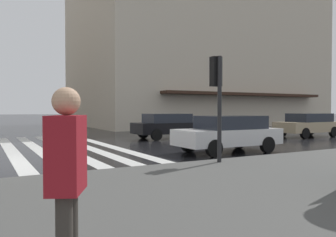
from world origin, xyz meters
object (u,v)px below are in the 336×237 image
Objects in this scene: traffic_signal_post at (217,86)px; car_white at (229,133)px; car_champagne at (308,124)px; pedestrian_in_red_jacket at (67,176)px; car_black at (169,125)px.

traffic_signal_post is 0.74× the size of car_white.
traffic_signal_post is 12.83m from car_champagne.
pedestrian_in_red_jacket reaches higher than car_champagne.
pedestrian_in_red_jacket is at bearing 133.94° from traffic_signal_post.
car_black is 16.57m from pedestrian_in_red_jacket.
traffic_signal_post is at bearing 135.17° from car_white.
pedestrian_in_red_jacket is (-7.57, 7.75, 0.38)m from car_white.
traffic_signal_post is at bearing -46.06° from pedestrian_in_red_jacket.
car_champagne is at bearing -56.41° from pedestrian_in_red_jacket.
car_champagne is (3.50, -8.92, 0.00)m from car_white.
car_white is at bearing -45.68° from pedestrian_in_red_jacket.
car_black is 2.44× the size of pedestrian_in_red_jacket.
car_champagne is 1.00× the size of car_black.
car_white is 6.57m from car_black.
car_champagne is at bearing -62.47° from traffic_signal_post.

